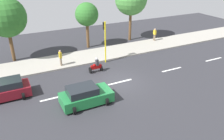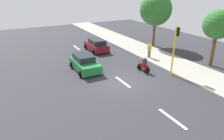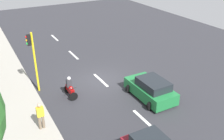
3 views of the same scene
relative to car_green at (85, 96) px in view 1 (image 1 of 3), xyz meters
name	(u,v)px [view 1 (image 1 of 3)]	position (x,y,z in m)	size (l,w,h in m)	color
ground_plane	(120,83)	(1.88, -4.05, -0.76)	(40.00, 60.00, 0.10)	#2D2D33
sidewalk	(91,56)	(8.88, -4.05, -0.64)	(4.00, 60.00, 0.15)	#9E998E
lane_stripe_far_north	(214,59)	(1.88, -16.05, -0.70)	(0.20, 2.40, 0.01)	white
lane_stripe_north	(172,70)	(1.88, -10.05, -0.70)	(0.20, 2.40, 0.01)	white
lane_stripe_mid	(120,82)	(1.88, -4.05, -0.70)	(0.20, 2.40, 0.01)	white
lane_stripe_south	(55,98)	(1.88, 1.95, -0.70)	(0.20, 2.40, 0.01)	white
car_green	(85,96)	(0.00, 0.00, 0.00)	(2.32, 3.92, 1.52)	#1E7238
car_maroon	(5,90)	(3.67, 5.48, 0.00)	(2.26, 4.01, 1.52)	maroon
motorcycle	(96,66)	(4.86, -2.94, -0.07)	(0.60, 1.30, 1.53)	black
pedestrian_near_signal	(155,34)	(10.11, -13.82, 0.35)	(0.40, 0.24, 1.69)	#72604C
pedestrian_by_tree	(60,57)	(7.64, -0.16, 0.35)	(0.40, 0.24, 1.69)	#72604C
traffic_light_corner	(105,36)	(6.73, -4.81, 2.22)	(0.49, 0.24, 4.50)	yellow
street_tree_center	(87,15)	(11.98, -4.85, 3.46)	(2.84, 2.84, 5.64)	brown
street_tree_north	(6,17)	(11.61, 4.09, 4.10)	(4.17, 4.17, 6.91)	brown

